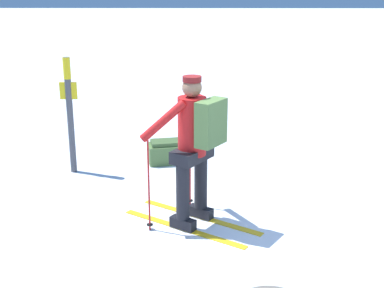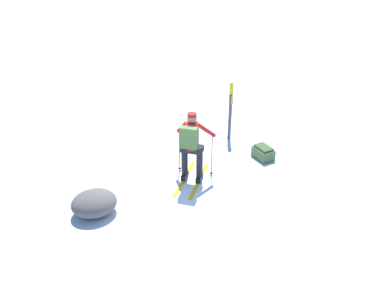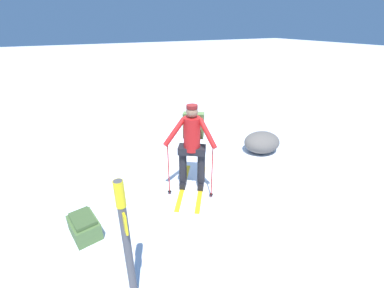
# 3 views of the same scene
# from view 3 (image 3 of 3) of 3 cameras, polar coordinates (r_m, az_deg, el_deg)

# --- Properties ---
(ground_plane) EXTENTS (80.00, 80.00, 0.00)m
(ground_plane) POSITION_cam_3_polar(r_m,az_deg,el_deg) (6.00, 1.41, -4.74)
(ground_plane) COLOR white
(skier) EXTENTS (1.27, 1.60, 1.71)m
(skier) POSITION_cam_3_polar(r_m,az_deg,el_deg) (4.81, 0.05, 0.49)
(skier) COLOR gold
(skier) RESTS_ON ground_plane
(dropped_backpack) EXTENTS (0.47, 0.60, 0.34)m
(dropped_backpack) POSITION_cam_3_polar(r_m,az_deg,el_deg) (4.48, -22.83, -16.51)
(dropped_backpack) COLOR #4C6B38
(dropped_backpack) RESTS_ON ground_plane
(trail_marker) EXTENTS (0.10, 0.24, 1.66)m
(trail_marker) POSITION_cam_3_polar(r_m,az_deg,el_deg) (2.96, -14.52, -18.98)
(trail_marker) COLOR #4C4C51
(trail_marker) RESTS_ON ground_plane
(rock_boulder) EXTENTS (0.93, 0.79, 0.51)m
(rock_boulder) POSITION_cam_3_polar(r_m,az_deg,el_deg) (6.76, 15.25, 0.40)
(rock_boulder) COLOR #5B5651
(rock_boulder) RESTS_ON ground_plane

